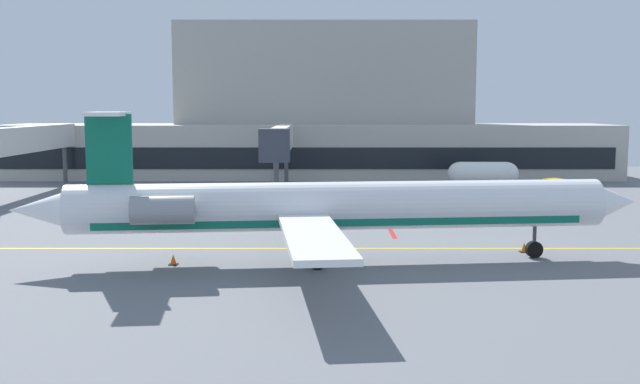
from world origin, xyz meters
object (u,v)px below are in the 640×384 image
(baggage_tug, at_px, (563,196))
(fuel_tank, at_px, (486,174))
(pushback_tractor, at_px, (256,203))
(regional_jet, at_px, (333,207))

(baggage_tug, xyz_separation_m, fuel_tank, (-2.93, 14.35, 0.46))
(pushback_tractor, bearing_deg, fuel_tank, 39.12)
(regional_jet, distance_m, fuel_tank, 37.97)
(regional_jet, relative_size, baggage_tug, 8.48)
(regional_jet, height_order, pushback_tractor, regional_jet)
(regional_jet, xyz_separation_m, pushback_tractor, (-5.61, 17.28, -2.08))
(regional_jet, xyz_separation_m, fuel_tank, (15.65, 34.57, -1.44))
(baggage_tug, relative_size, pushback_tractor, 1.00)
(pushback_tractor, relative_size, fuel_tank, 0.55)
(baggage_tug, distance_m, fuel_tank, 14.65)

